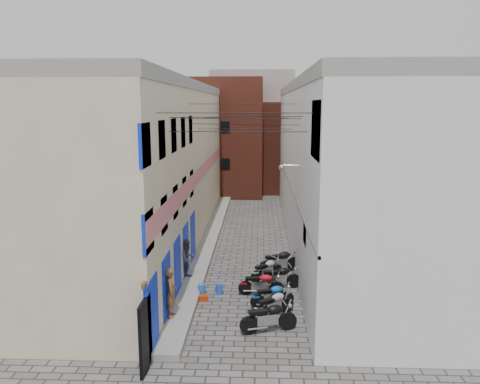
# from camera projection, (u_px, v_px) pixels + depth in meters

# --- Properties ---
(ground) EXTENTS (90.00, 90.00, 0.00)m
(ground) POSITION_uv_depth(u_px,v_px,m) (232.00, 364.00, 14.20)
(ground) COLOR #52504D
(ground) RESTS_ON ground
(plinth) EXTENTS (0.90, 26.00, 0.25)m
(plinth) POSITION_uv_depth(u_px,v_px,m) (210.00, 239.00, 27.04)
(plinth) COLOR gray
(plinth) RESTS_ON ground
(building_left) EXTENTS (5.10, 27.00, 9.00)m
(building_left) POSITION_uv_depth(u_px,v_px,m) (157.00, 164.00, 26.31)
(building_left) COLOR #BEB190
(building_left) RESTS_ON ground
(building_right) EXTENTS (5.94, 26.00, 9.00)m
(building_right) POSITION_uv_depth(u_px,v_px,m) (335.00, 164.00, 25.93)
(building_right) COLOR silver
(building_right) RESTS_ON ground
(building_far_brick_left) EXTENTS (6.00, 6.00, 10.00)m
(building_far_brick_left) POSITION_uv_depth(u_px,v_px,m) (228.00, 137.00, 40.88)
(building_far_brick_left) COLOR brown
(building_far_brick_left) RESTS_ON ground
(building_far_brick_right) EXTENTS (5.00, 6.00, 8.00)m
(building_far_brick_right) POSITION_uv_depth(u_px,v_px,m) (284.00, 147.00, 42.81)
(building_far_brick_right) COLOR brown
(building_far_brick_right) RESTS_ON ground
(building_far_concrete) EXTENTS (8.00, 5.00, 11.00)m
(building_far_concrete) POSITION_uv_depth(u_px,v_px,m) (252.00, 128.00, 46.60)
(building_far_concrete) COLOR gray
(building_far_concrete) RESTS_ON ground
(far_shopfront) EXTENTS (2.00, 0.30, 2.40)m
(far_shopfront) POSITION_uv_depth(u_px,v_px,m) (250.00, 185.00, 38.74)
(far_shopfront) COLOR black
(far_shopfront) RESTS_ON ground
(overhead_wires) EXTENTS (5.80, 13.02, 1.32)m
(overhead_wires) POSITION_uv_depth(u_px,v_px,m) (242.00, 120.00, 20.41)
(overhead_wires) COLOR black
(overhead_wires) RESTS_ON ground
(motorcycle_a) EXTENTS (2.15, 1.20, 1.19)m
(motorcycle_a) POSITION_uv_depth(u_px,v_px,m) (269.00, 316.00, 16.11)
(motorcycle_a) COLOR black
(motorcycle_a) RESTS_ON ground
(motorcycle_b) EXTENTS (1.84, 1.60, 1.08)m
(motorcycle_b) POSITION_uv_depth(u_px,v_px,m) (274.00, 303.00, 17.26)
(motorcycle_b) COLOR #A2A2A6
(motorcycle_b) RESTS_ON ground
(motorcycle_c) EXTENTS (1.85, 1.04, 1.02)m
(motorcycle_c) POSITION_uv_depth(u_px,v_px,m) (272.00, 294.00, 18.14)
(motorcycle_c) COLOR blue
(motorcycle_c) RESTS_ON ground
(motorcycle_d) EXTENTS (1.89, 0.62, 1.09)m
(motorcycle_d) POSITION_uv_depth(u_px,v_px,m) (261.00, 283.00, 19.26)
(motorcycle_d) COLOR #A90C1B
(motorcycle_d) RESTS_ON ground
(motorcycle_e) EXTENTS (2.02, 0.94, 1.12)m
(motorcycle_e) POSITION_uv_depth(u_px,v_px,m) (279.00, 276.00, 19.97)
(motorcycle_e) COLOR black
(motorcycle_e) RESTS_ON ground
(motorcycle_f) EXTENTS (1.75, 1.64, 1.06)m
(motorcycle_f) POSITION_uv_depth(u_px,v_px,m) (267.00, 269.00, 20.96)
(motorcycle_f) COLOR #A2A2A7
(motorcycle_f) RESTS_ON ground
(motorcycle_g) EXTENTS (2.19, 1.45, 1.22)m
(motorcycle_g) POSITION_uv_depth(u_px,v_px,m) (280.00, 260.00, 21.88)
(motorcycle_g) COLOR black
(motorcycle_g) RESTS_ON ground
(person_a) EXTENTS (0.54, 0.73, 1.83)m
(person_a) POSITION_uv_depth(u_px,v_px,m) (171.00, 292.00, 16.70)
(person_a) COLOR brown
(person_a) RESTS_ON plinth
(person_b) EXTENTS (1.00, 1.07, 1.74)m
(person_b) POSITION_uv_depth(u_px,v_px,m) (187.00, 259.00, 20.49)
(person_b) COLOR #3A4257
(person_b) RESTS_ON plinth
(water_jug_near) EXTENTS (0.34, 0.34, 0.51)m
(water_jug_near) POSITION_uv_depth(u_px,v_px,m) (202.00, 290.00, 19.22)
(water_jug_near) COLOR blue
(water_jug_near) RESTS_ON ground
(water_jug_far) EXTENTS (0.35, 0.35, 0.46)m
(water_jug_far) POSITION_uv_depth(u_px,v_px,m) (219.00, 289.00, 19.42)
(water_jug_far) COLOR blue
(water_jug_far) RESTS_ON ground
(red_crate) EXTENTS (0.40, 0.32, 0.23)m
(red_crate) POSITION_uv_depth(u_px,v_px,m) (203.00, 298.00, 18.79)
(red_crate) COLOR #AC300C
(red_crate) RESTS_ON ground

